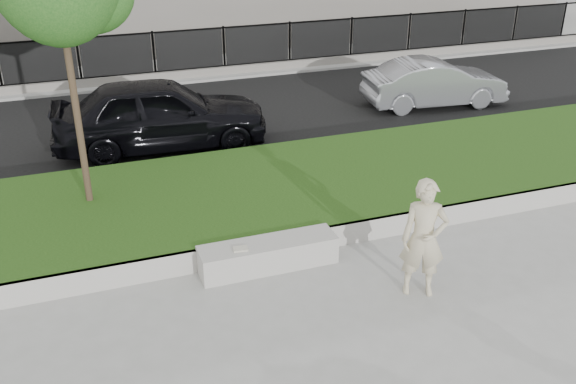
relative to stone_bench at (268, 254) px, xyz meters
name	(u,v)px	position (x,y,z in m)	size (l,w,h in m)	color
ground	(322,286)	(0.61, -0.80, -0.23)	(90.00, 90.00, 0.00)	gray
grass_bank	(263,194)	(0.61, 2.20, -0.03)	(34.00, 4.00, 0.40)	#14350D
grass_kerb	(298,242)	(0.61, 0.24, -0.03)	(34.00, 0.08, 0.40)	#A6A39C
street	(200,115)	(0.61, 7.70, -0.21)	(34.00, 7.00, 0.04)	black
far_pavement	(170,72)	(0.61, 12.20, -0.17)	(34.00, 3.00, 0.12)	gray
iron_fence	(175,65)	(0.61, 11.20, 0.31)	(32.00, 0.30, 1.50)	slate
stone_bench	(268,254)	(0.00, 0.00, 0.00)	(2.24, 0.56, 0.46)	#A6A39C
man	(424,239)	(1.94, -1.44, 0.70)	(0.68, 0.44, 1.85)	beige
book	(241,249)	(-0.48, -0.07, 0.24)	(0.23, 0.16, 0.03)	beige
car_dark	(160,113)	(-0.72, 5.72, 0.64)	(1.95, 4.85, 1.65)	black
car_silver	(434,83)	(6.88, 6.32, 0.45)	(1.35, 3.88, 1.28)	#919399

